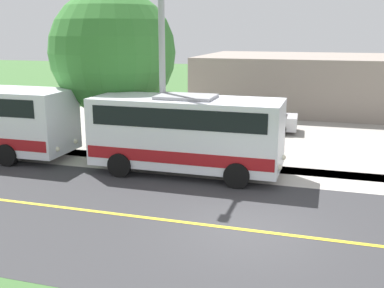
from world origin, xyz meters
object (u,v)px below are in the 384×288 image
at_px(shuttle_bus_front, 186,131).
at_px(parked_car_near, 256,118).
at_px(tree_curbside, 113,52).
at_px(commercial_building, 329,83).
at_px(street_light_pole, 161,65).

xyz_separation_m(shuttle_bus_front, parked_car_near, (-8.33, 1.35, -0.94)).
bearing_deg(tree_curbside, commercial_building, 146.64).
height_order(parked_car_near, tree_curbside, tree_curbside).
xyz_separation_m(shuttle_bus_front, tree_curbside, (-2.88, -4.31, 2.69)).
bearing_deg(street_light_pole, shuttle_bus_front, 72.70).
relative_size(shuttle_bus_front, tree_curbside, 1.01).
height_order(tree_curbside, commercial_building, tree_curbside).
xyz_separation_m(shuttle_bus_front, street_light_pole, (-0.34, -1.09, 2.38)).
xyz_separation_m(tree_curbside, commercial_building, (-14.00, 9.22, -2.52)).
relative_size(parked_car_near, commercial_building, 0.26).
bearing_deg(commercial_building, parked_car_near, -22.59).
relative_size(street_light_pole, tree_curbside, 1.02).
bearing_deg(street_light_pole, tree_curbside, -128.22).
relative_size(street_light_pole, parked_car_near, 1.61).
xyz_separation_m(shuttle_bus_front, commercial_building, (-16.88, 4.91, 0.17)).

